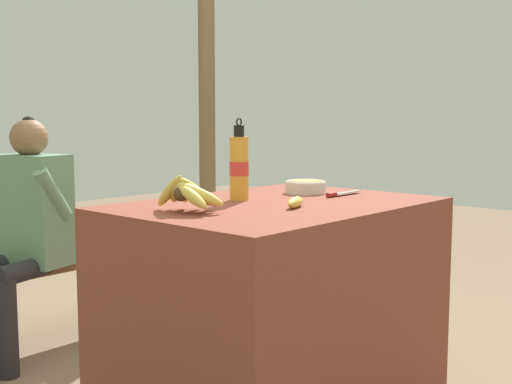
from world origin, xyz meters
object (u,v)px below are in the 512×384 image
loose_banana_front (295,202)px  wooden_bench (68,272)px  serving_bowl (305,186)px  banana_bunch_green (132,234)px  banana_bunch_ripe (188,193)px  seated_vendor (24,222)px  support_post_far (207,106)px  water_bottle (239,167)px  knife (339,194)px

loose_banana_front → wooden_bench: size_ratio=0.11×
serving_bowl → banana_bunch_green: 1.17m
banana_bunch_ripe → seated_vendor: 1.15m
seated_vendor → support_post_far: bearing=177.9°
wooden_bench → support_post_far: support_post_far is taller
loose_banana_front → support_post_far: 2.08m
water_bottle → banana_bunch_green: 1.20m
water_bottle → loose_banana_front: bearing=-94.1°
wooden_bench → support_post_far: size_ratio=0.57×
banana_bunch_ripe → banana_bunch_green: 1.39m
knife → banana_bunch_green: size_ratio=0.94×
wooden_bench → seated_vendor: bearing=-169.6°
banana_bunch_ripe → banana_bunch_green: bearing=60.8°
water_bottle → knife: size_ratio=1.36×
knife → banana_bunch_green: 1.32m
banana_bunch_ripe → wooden_bench: size_ratio=0.20×
loose_banana_front → banana_bunch_green: 1.44m
water_bottle → wooden_bench: bearing=94.8°
wooden_bench → seated_vendor: seated_vendor is taller
serving_bowl → support_post_far: support_post_far is taller
knife → seated_vendor: bearing=117.7°
banana_bunch_green → seated_vendor: bearing=-175.9°
serving_bowl → knife: serving_bowl is taller
knife → banana_bunch_green: knife is taller
water_bottle → support_post_far: bearing=50.0°
banana_bunch_ripe → water_bottle: 0.37m
serving_bowl → loose_banana_front: 0.45m
serving_bowl → water_bottle: bearing=172.5°
serving_bowl → wooden_bench: bearing=111.6°
seated_vendor → banana_bunch_green: seated_vendor is taller
banana_bunch_ripe → knife: banana_bunch_ripe is taller
wooden_bench → banana_bunch_green: banana_bunch_green is taller
water_bottle → banana_bunch_ripe: bearing=-164.7°
serving_bowl → loose_banana_front: size_ratio=1.17×
serving_bowl → loose_banana_front: serving_bowl is taller
wooden_bench → knife: bearing=-70.5°
banana_bunch_ripe → serving_bowl: size_ratio=1.57×
seated_vendor → banana_bunch_green: (0.64, 0.05, -0.15)m
loose_banana_front → support_post_far: bearing=54.8°
water_bottle → serving_bowl: bearing=-7.5°
serving_bowl → knife: 0.16m
wooden_bench → banana_bunch_green: size_ratio=5.51×
seated_vendor → support_post_far: size_ratio=0.47×
loose_banana_front → knife: size_ratio=0.63×
wooden_bench → banana_bunch_green: bearing=0.1°
water_bottle → seated_vendor: bearing=107.8°
banana_bunch_ripe → loose_banana_front: 0.38m
loose_banana_front → wooden_bench: bearing=92.9°
banana_bunch_ripe → knife: 0.72m
loose_banana_front → serving_bowl: bearing=32.9°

